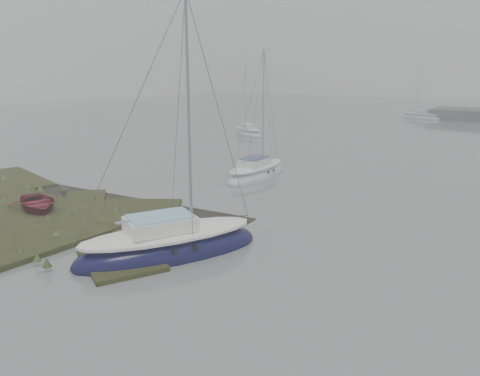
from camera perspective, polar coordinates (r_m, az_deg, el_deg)
name	(u,v)px	position (r m, az deg, el deg)	size (l,w,h in m)	color
ground	(388,149)	(43.43, 17.58, 4.60)	(160.00, 160.00, 0.00)	slate
sailboat_main	(169,246)	(17.85, -8.66, -7.06)	(5.24, 7.49, 10.13)	black
sailboat_white	(256,173)	(30.20, 2.00, 1.81)	(2.41, 6.24, 8.65)	silver
sailboat_far_a	(248,133)	(50.42, 0.96, 6.78)	(5.64, 4.39, 7.76)	silver
sailboat_far_c	(420,117)	(72.11, 21.14, 8.08)	(5.98, 3.27, 8.03)	#B6BCC1
dinghy	(37,203)	(24.47, -23.52, -1.65)	(2.31, 3.23, 0.67)	maroon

